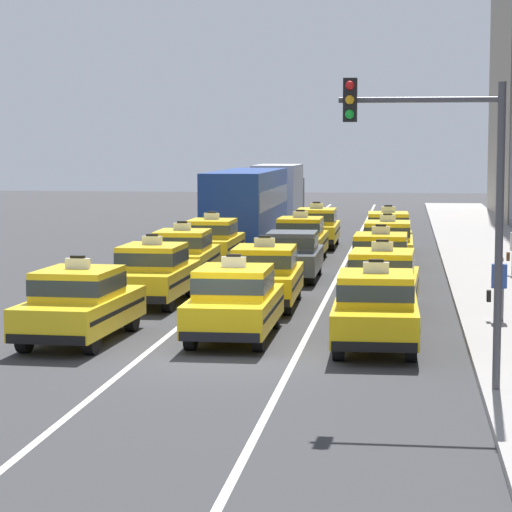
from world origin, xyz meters
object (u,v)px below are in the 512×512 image
Objects in this scene: taxi_left_fourth at (212,241)px; taxi_center_fifth at (317,227)px; taxi_right_fifth at (388,232)px; taxi_center_second at (265,275)px; taxi_right_fourth at (387,243)px; pedestrian_by_storefront at (498,288)px; taxi_right_second at (382,280)px; traffic_light_pole at (444,179)px; taxi_left_second at (153,272)px; box_truck_left_sixth at (279,191)px; taxi_center_fourth at (301,238)px; taxi_center_nearest at (234,301)px; bus_left_fifth at (247,201)px; taxi_left_third at (183,254)px; sedan_center_third at (292,254)px; taxi_left_nearest at (80,303)px; taxi_right_nearest at (376,308)px; taxi_right_third at (381,259)px.

taxi_left_fourth and taxi_center_fifth have the same top height.
taxi_center_second is at bearing -101.02° from taxi_right_fifth.
taxi_right_fourth reaches higher than pedestrian_by_storefront.
taxi_right_second is (3.20, -18.88, 0.00)m from taxi_center_fifth.
taxi_left_fourth is at bearing 125.18° from pedestrian_by_storefront.
pedestrian_by_storefront is at bearing 78.51° from traffic_light_pole.
traffic_light_pole is at bearing -67.11° from taxi_center_second.
box_truck_left_sixth is at bearing 90.13° from taxi_left_second.
traffic_light_pole is at bearing -78.57° from taxi_center_fourth.
taxi_center_nearest is (3.08, -5.37, 0.00)m from taxi_left_second.
bus_left_fifth is 4.27m from taxi_center_fifth.
taxi_left_second is 1.00× the size of taxi_left_fourth.
taxi_left_third and taxi_right_fourth have the same top height.
taxi_right_fourth is at bearing 53.83° from sedan_center_third.
taxi_left_nearest is 2.91× the size of pedestrian_by_storefront.
taxi_left_second is 32.30m from box_truck_left_sixth.
taxi_left_second is 10.47m from taxi_left_fourth.
taxi_right_fourth and taxi_right_fifth have the same top height.
taxi_right_second is at bearing -66.57° from sedan_center_third.
taxi_center_fifth is 19.15m from taxi_right_second.
taxi_center_second is at bearing -106.86° from taxi_right_fourth.
taxi_right_nearest is at bearing -68.78° from taxi_left_fourth.
taxi_center_fourth is 8.08m from taxi_right_third.
taxi_center_nearest and taxi_right_nearest have the same top height.
traffic_light_pole is at bearing -87.06° from taxi_right_fifth.
taxi_left_second is at bearing -87.96° from taxi_left_third.
taxi_left_fourth is 13.17m from taxi_right_second.
box_truck_left_sixth is 38.93m from taxi_right_nearest.
taxi_left_nearest and taxi_right_second have the same top height.
taxi_center_second is at bearing -89.31° from taxi_center_fourth.
taxi_left_third is 0.41× the size of bus_left_fifth.
taxi_right_fourth is at bearing -89.32° from taxi_right_fifth.
taxi_left_third is 1.06× the size of sedan_center_third.
bus_left_fifth is 22.35m from taxi_right_second.
taxi_center_fourth is at bearing -91.38° from taxi_center_fifth.
bus_left_fifth is (-0.09, 9.88, 0.94)m from taxi_left_fourth.
traffic_light_pole reaches higher than taxi_right_fifth.
box_truck_left_sixth is at bearing 89.65° from taxi_left_nearest.
taxi_left_nearest is 6.61m from taxi_right_nearest.
taxi_right_fourth is at bearing 73.14° from taxi_center_second.
box_truck_left_sixth is at bearing 95.66° from taxi_center_second.
taxi_left_second is at bearing -89.28° from taxi_left_fourth.
taxi_left_second is 1.00× the size of taxi_center_fifth.
taxi_right_nearest is (3.16, -23.99, 0.00)m from taxi_center_fifth.
traffic_light_pole is at bearing -54.64° from taxi_left_second.
pedestrian_by_storefront is at bearing -73.67° from taxi_center_fifth.
sedan_center_third is 3.27m from taxi_right_third.
taxi_left_third is at bearing 119.89° from taxi_right_nearest.
taxi_center_nearest is at bearing -101.64° from taxi_right_fourth.
taxi_right_third is (6.36, -0.64, 0.00)m from taxi_left_third.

